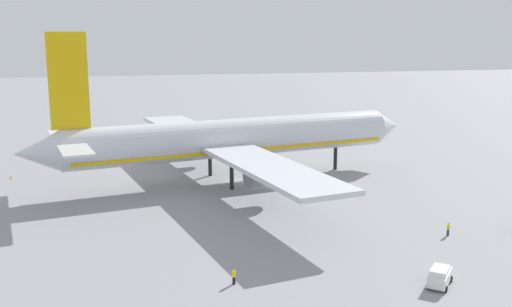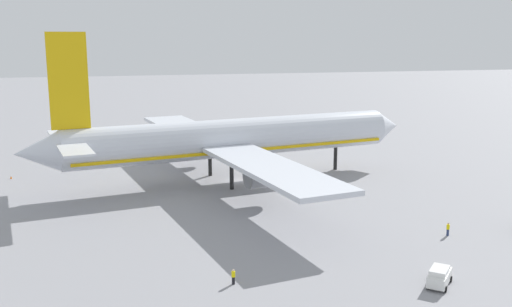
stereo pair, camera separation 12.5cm
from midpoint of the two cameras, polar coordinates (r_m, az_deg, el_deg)
ground_plane at (r=104.46m, az=-2.02°, el=-2.67°), size 600.00×600.00×0.00m
airliner at (r=102.33m, az=-2.72°, el=1.43°), size 72.17×75.64×26.24m
service_van at (r=64.23m, az=17.66°, el=-11.45°), size 4.30×4.40×1.97m
ground_worker_3 at (r=61.70m, az=-2.26°, el=-12.07°), size 0.55×0.55×1.64m
ground_worker_4 at (r=79.75m, az=18.41°, el=-7.09°), size 0.54×0.54×1.76m
traffic_cone_0 at (r=114.57m, az=-23.09°, el=-2.19°), size 0.36×0.36×0.55m
traffic_cone_2 at (r=147.37m, az=2.34°, el=1.59°), size 0.36×0.36×0.55m
traffic_cone_3 at (r=153.38m, az=7.21°, el=1.90°), size 0.36×0.36×0.55m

